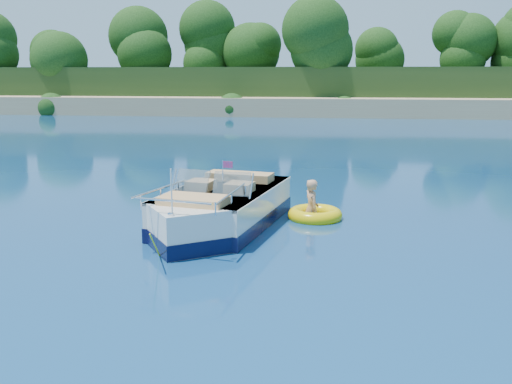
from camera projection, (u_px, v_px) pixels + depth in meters
The scene contains 6 objects.
ground at pixel (274, 242), 12.10m from camera, with size 160.00×160.00×0.00m, color #0B254D.
shoreline at pixel (323, 93), 73.78m from camera, with size 170.00×59.00×6.00m.
treeline at pixel (321, 49), 50.75m from camera, with size 150.00×7.12×8.19m.
motorboat at pixel (218, 212), 13.03m from camera, with size 2.86×5.95×2.00m.
tow_tube at pixel (315, 215), 14.01m from camera, with size 1.51×1.51×0.35m.
boy at pixel (311, 218), 14.13m from camera, with size 0.57×0.38×1.57m, color tan.
Camera 1 is at (1.13, -11.57, 3.52)m, focal length 40.00 mm.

